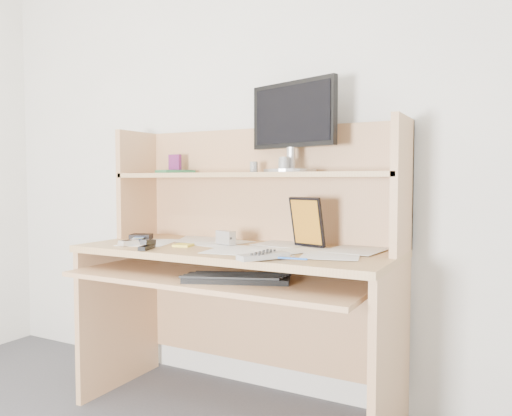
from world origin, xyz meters
The scene contains 19 objects.
back_wall centered at (0.00, 1.80, 1.25)m, with size 3.60×0.04×2.50m, color silver.
desk centered at (0.00, 1.56, 0.69)m, with size 1.40×0.70×1.30m.
paper_clutter centered at (0.00, 1.48, 0.75)m, with size 1.32×0.54×0.01m, color white.
keyboard centered at (0.13, 1.27, 0.66)m, with size 0.44×0.29×0.03m.
tv_remote centered at (0.27, 1.22, 0.77)m, with size 0.06×0.20×0.02m, color gray.
flip_phone centered at (-0.46, 1.31, 0.77)m, with size 0.05×0.09×0.02m, color silver.
stapler centered at (-0.30, 1.24, 0.77)m, with size 0.03×0.12×0.04m, color black.
wallet centered at (-0.54, 1.48, 0.77)m, with size 0.10×0.08×0.03m, color black.
sticky_note_pad centered at (-0.23, 1.40, 0.75)m, with size 0.08×0.08×0.01m, color #FFF443.
digital_camera centered at (-0.08, 1.52, 0.79)m, with size 0.10×0.04×0.06m, color #B9B9BB.
game_case centered at (0.29, 1.60, 0.87)m, with size 0.16×0.02×0.22m, color black.
blue_pen centered at (0.36, 1.26, 0.76)m, with size 0.01×0.01×0.13m, color blue.
card_box centered at (-0.48, 1.67, 1.13)m, with size 0.07×0.02×0.10m, color maroon.
shelf_book centered at (-0.47, 1.66, 1.09)m, with size 0.12×0.17×0.02m, color #348341.
chip_stack_a centered at (-0.01, 1.66, 1.11)m, with size 0.04×0.04×0.05m, color black.
chip_stack_b centered at (0.18, 1.59, 1.11)m, with size 0.04×0.04×0.07m, color white.
chip_stack_c centered at (0.18, 1.67, 1.10)m, with size 0.04×0.04×0.05m, color black.
chip_stack_d centered at (0.15, 1.64, 1.11)m, with size 0.04×0.04×0.06m, color silver.
monitor centered at (0.19, 1.67, 1.30)m, with size 0.46×0.24×0.41m.
Camera 1 is at (1.11, -0.40, 1.05)m, focal length 35.00 mm.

